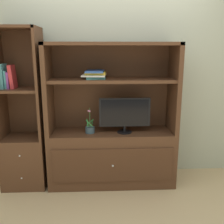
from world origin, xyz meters
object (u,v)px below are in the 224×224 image
object	(u,v)px
potted_plant	(90,129)
bookshelf_tall	(24,138)
media_console	(112,141)
tv_monitor	(125,114)
magazine_stack	(95,74)
upright_book_row	(8,77)

from	to	relation	value
potted_plant	bookshelf_tall	world-z (taller)	bookshelf_tall
media_console	tv_monitor	world-z (taller)	media_console
magazine_stack	bookshelf_tall	bearing A→B (deg)	179.28
bookshelf_tall	potted_plant	bearing A→B (deg)	-4.65
tv_monitor	potted_plant	bearing A→B (deg)	179.70
media_console	tv_monitor	bearing A→B (deg)	-22.75
media_console	bookshelf_tall	size ratio (longest dim) A/B	0.91
tv_monitor	potted_plant	size ratio (longest dim) A/B	1.98
magazine_stack	upright_book_row	bearing A→B (deg)	-179.98
media_console	potted_plant	xyz separation A→B (m)	(-0.26, -0.06, 0.18)
media_console	magazine_stack	distance (m)	0.84
potted_plant	bookshelf_tall	size ratio (longest dim) A/B	0.16
media_console	magazine_stack	world-z (taller)	media_console
tv_monitor	potted_plant	world-z (taller)	tv_monitor
media_console	upright_book_row	world-z (taller)	media_console
bookshelf_tall	upright_book_row	bearing A→B (deg)	-174.75
tv_monitor	potted_plant	xyz separation A→B (m)	(-0.41, 0.00, -0.18)
magazine_stack	tv_monitor	bearing A→B (deg)	-9.29
media_console	potted_plant	size ratio (longest dim) A/B	5.65
tv_monitor	bookshelf_tall	distance (m)	1.24
tv_monitor	magazine_stack	world-z (taller)	magazine_stack
bookshelf_tall	tv_monitor	bearing A→B (deg)	-3.17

